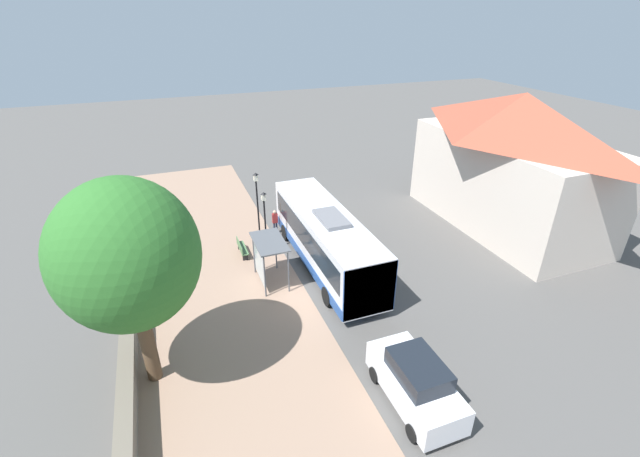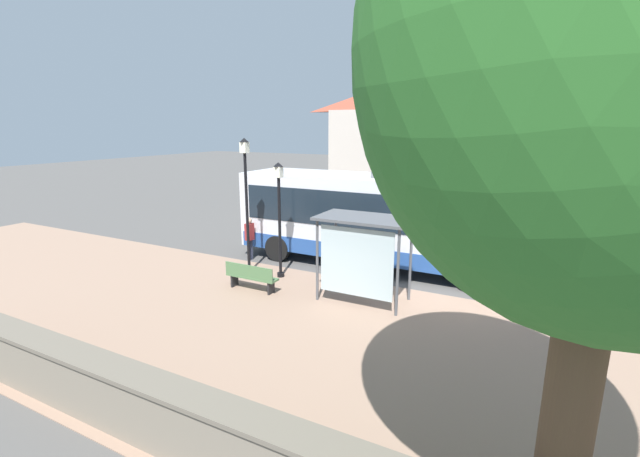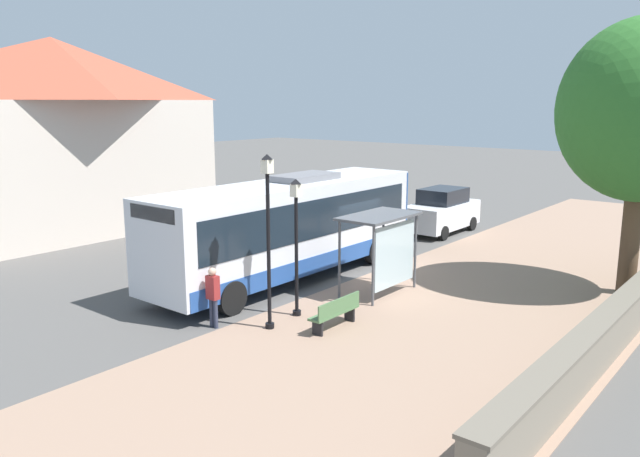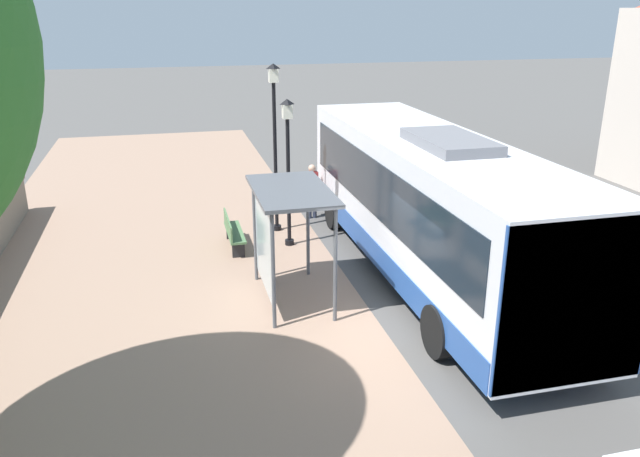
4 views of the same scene
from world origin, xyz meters
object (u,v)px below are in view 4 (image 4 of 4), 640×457
(bus_shelter, at_px, (285,211))
(street_lamp_far, at_px, (275,136))
(bench, at_px, (233,231))
(street_lamp_near, at_px, (288,161))
(bus, at_px, (430,203))
(pedestrian, at_px, (312,187))

(bus_shelter, bearing_deg, street_lamp_far, 82.29)
(bench, relative_size, street_lamp_far, 0.38)
(bench, height_order, street_lamp_far, street_lamp_far)
(street_lamp_near, bearing_deg, bus, -45.44)
(pedestrian, bearing_deg, bench, -143.14)
(pedestrian, xyz_separation_m, street_lamp_near, (-1.13, -2.11, 1.36))
(street_lamp_near, xyz_separation_m, street_lamp_far, (-0.12, 1.24, 0.43))
(pedestrian, distance_m, street_lamp_far, 2.34)
(bench, distance_m, street_lamp_near, 2.39)
(pedestrian, bearing_deg, bus_shelter, -109.08)
(bus, xyz_separation_m, bench, (-4.25, 2.93, -1.35))
(street_lamp_near, bearing_deg, street_lamp_far, 95.36)
(street_lamp_far, bearing_deg, bus, -54.57)
(pedestrian, bearing_deg, street_lamp_near, -118.23)
(bus_shelter, distance_m, pedestrian, 5.79)
(bus_shelter, relative_size, bench, 1.55)
(bus, xyz_separation_m, street_lamp_near, (-2.75, 2.80, 0.50))
(pedestrian, xyz_separation_m, bench, (-2.63, -1.97, -0.50))
(bus, relative_size, street_lamp_far, 2.36)
(bus_shelter, distance_m, bench, 3.83)
(bus_shelter, relative_size, street_lamp_near, 0.69)
(bus, distance_m, bench, 5.34)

